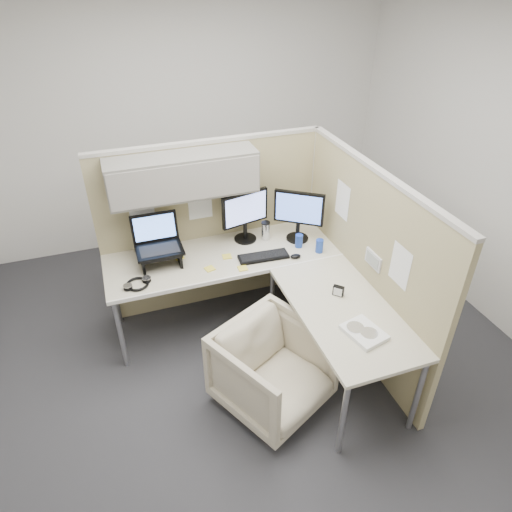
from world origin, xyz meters
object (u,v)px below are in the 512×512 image
object	(u,v)px
monitor_left	(245,213)
keyboard	(263,257)
desk	(264,280)
office_chair	(273,366)

from	to	relation	value
monitor_left	keyboard	size ratio (longest dim) A/B	1.09
desk	keyboard	bearing A→B (deg)	70.85
office_chair	monitor_left	size ratio (longest dim) A/B	1.59
desk	office_chair	distance (m)	0.71
monitor_left	keyboard	distance (m)	0.43
desk	monitor_left	size ratio (longest dim) A/B	4.29
office_chair	monitor_left	distance (m)	1.37
monitor_left	keyboard	xyz separation A→B (m)	(0.05, -0.34, -0.26)
office_chair	monitor_left	bearing A→B (deg)	54.64
office_chair	monitor_left	xyz separation A→B (m)	(0.18, 1.20, 0.64)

